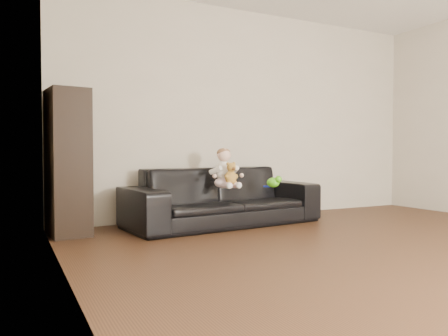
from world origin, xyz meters
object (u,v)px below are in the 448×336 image
toy_rattle (275,184)px  teddy_bear (231,174)px  sofa (223,196)px  toy_green (273,183)px  toy_blue_disc (268,186)px  baby (225,170)px  cabinet (68,163)px

toy_rattle → teddy_bear: bearing=-179.5°
sofa → teddy_bear: (-0.03, -0.25, 0.26)m
toy_green → toy_blue_disc: (-0.01, 0.09, -0.05)m
baby → toy_rattle: baby is taller
teddy_bear → toy_rattle: 0.57m
toy_rattle → toy_blue_disc: size_ratio=0.54×
sofa → baby: bearing=-115.0°
toy_green → toy_rattle: bearing=38.2°
sofa → toy_rattle: sofa is taller
sofa → toy_rattle: (0.53, -0.25, 0.13)m
sofa → baby: 0.32m
toy_blue_disc → toy_rattle: bearing=-43.1°
sofa → toy_rattle: size_ratio=36.23×
baby → toy_green: bearing=-25.7°
baby → teddy_bear: baby is taller
toy_green → toy_rattle: (0.05, 0.04, -0.03)m
sofa → toy_green: size_ratio=13.47×
cabinet → toy_blue_disc: (2.11, -0.29, -0.28)m
sofa → cabinet: (-1.63, 0.10, 0.39)m
teddy_bear → sofa: bearing=64.2°
sofa → toy_green: (0.48, -0.28, 0.16)m
baby → toy_rattle: bearing=-20.7°
cabinet → toy_rattle: size_ratio=23.52×
cabinet → toy_green: 2.16m
cabinet → sofa: bearing=-9.7°
toy_rattle → toy_blue_disc: 0.08m
toy_rattle → sofa: bearing=155.0°
toy_rattle → cabinet: bearing=170.9°
baby → toy_blue_disc: 0.55m
teddy_bear → toy_green: teddy_bear is taller
teddy_bear → toy_rattle: bearing=-18.4°
sofa → toy_rattle: 0.60m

